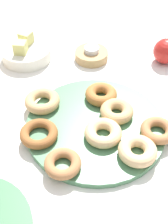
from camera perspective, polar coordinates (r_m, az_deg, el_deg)
The scene contains 16 objects.
ground_plane at distance 0.75m, azimuth 2.13°, elevation -3.06°, with size 2.40×2.40×0.00m, color white.
donut_plate at distance 0.75m, azimuth 2.14°, elevation -2.66°, with size 0.34×0.34×0.02m, color #4C7F56.
donut_0 at distance 0.80m, azimuth 3.23°, elevation 3.31°, with size 0.08×0.08×0.03m, color #AD6B33.
donut_1 at distance 0.71m, azimuth -8.48°, elevation -4.04°, with size 0.09×0.09×0.02m, color #995B2D.
donut_2 at distance 0.68m, azimuth 10.02°, elevation -7.21°, with size 0.09×0.09×0.03m, color #EABC84.
donut_3 at distance 0.70m, azimuth 3.62°, elevation -3.94°, with size 0.09×0.09×0.03m, color #EABC84.
donut_4 at distance 0.65m, azimuth -4.03°, elevation -9.67°, with size 0.08×0.08×0.02m, color #B27547.
donut_5 at distance 0.76m, azimuth 6.17°, elevation 0.13°, with size 0.08×0.08×0.03m, color tan.
donut_6 at distance 0.79m, azimuth -7.87°, elevation 2.07°, with size 0.09×0.09×0.03m, color tan.
donut_7 at distance 0.73m, azimuth 13.70°, elevation -3.42°, with size 0.08×0.08×0.02m, color #B27547.
candle_holder at distance 0.97m, azimuth 1.42°, elevation 10.63°, with size 0.10×0.10×0.03m, color tan.
tealight at distance 0.96m, azimuth 1.44°, elevation 11.69°, with size 0.05×0.05×0.01m, color silver.
fruit_bowl at distance 0.98m, azimuth -10.76°, elevation 10.83°, with size 0.16×0.16×0.04m, color silver.
melon_chunk_left at distance 0.95m, azimuth -11.87°, elevation 11.80°, with size 0.04×0.04×0.04m, color #DBD67A.
melon_chunk_right at distance 0.99m, azimuth -10.86°, elevation 13.56°, with size 0.04×0.04×0.04m, color #DBD67A.
apple at distance 0.97m, azimuth 15.14°, elevation 10.99°, with size 0.08×0.08×0.08m, color red.
Camera 1 is at (-0.48, -0.16, 0.56)m, focal length 48.61 mm.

